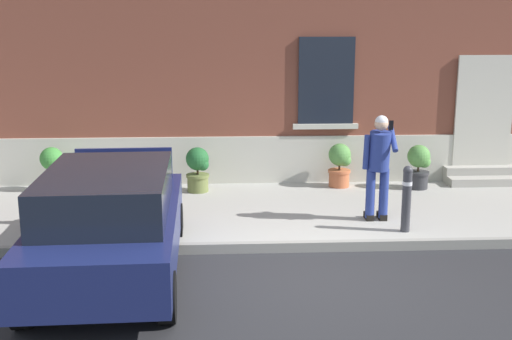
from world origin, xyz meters
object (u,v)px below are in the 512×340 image
hatchback_car_navy (110,221)px  bollard_far_left (138,200)px  bollard_near_person (407,196)px  planter_charcoal (419,165)px  planter_cream (53,168)px  planter_olive (198,168)px  person_on_phone (379,161)px  planter_terracotta (340,164)px

hatchback_car_navy → bollard_far_left: 1.31m
bollard_near_person → planter_charcoal: bearing=69.5°
planter_cream → planter_olive: (2.77, -0.16, 0.00)m
hatchback_car_navy → planter_charcoal: hatchback_car_navy is taller
planter_charcoal → person_on_phone: bearing=-122.3°
planter_cream → bollard_near_person: bearing=-24.5°
bollard_far_left → planter_terracotta: bearing=38.4°
hatchback_car_navy → bollard_far_left: hatchback_car_navy is taller
planter_olive → planter_cream: bearing=176.7°
planter_cream → planter_olive: bearing=-3.3°
hatchback_car_navy → planter_olive: size_ratio=4.78×
hatchback_car_navy → planter_charcoal: size_ratio=4.78×
planter_cream → planter_charcoal: (7.05, -0.14, 0.00)m
bollard_far_left → person_on_phone: (3.79, 0.57, 0.44)m
planter_olive → planter_charcoal: same height
bollard_near_person → bollard_far_left: (-4.10, 0.00, 0.00)m
planter_terracotta → planter_charcoal: 1.52m
person_on_phone → planter_terracotta: bearing=90.6°
hatchback_car_navy → person_on_phone: bearing=25.0°
hatchback_car_navy → bollard_far_left: bearing=80.9°
bollard_far_left → planter_cream: size_ratio=1.22×
hatchback_car_navy → planter_cream: bearing=113.5°
bollard_near_person → planter_terracotta: 2.89m
bollard_far_left → planter_olive: 2.73m
planter_cream → planter_terracotta: (5.55, 0.08, 0.00)m
planter_cream → bollard_far_left: bearing=-54.5°
bollard_near_person → planter_olive: 4.20m
planter_olive → planter_terracotta: 2.78m
bollard_far_left → person_on_phone: size_ratio=0.60×
person_on_phone → planter_olive: size_ratio=2.03×
bollard_near_person → planter_terracotta: (-0.52, 2.84, -0.11)m
bollard_near_person → person_on_phone: 0.78m
person_on_phone → planter_cream: (-5.76, 2.19, -0.55)m
planter_cream → person_on_phone: bearing=-20.8°
planter_charcoal → planter_terracotta: bearing=171.8°
bollard_far_left → planter_charcoal: (5.09, 2.62, -0.11)m
person_on_phone → planter_terracotta: (-0.21, 2.27, -0.55)m
bollard_near_person → planter_olive: size_ratio=1.22×
planter_olive → planter_terracotta: size_ratio=1.00×
planter_cream → planter_terracotta: bearing=0.8°
planter_cream → planter_terracotta: same height
planter_cream → planter_charcoal: bearing=-1.1°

